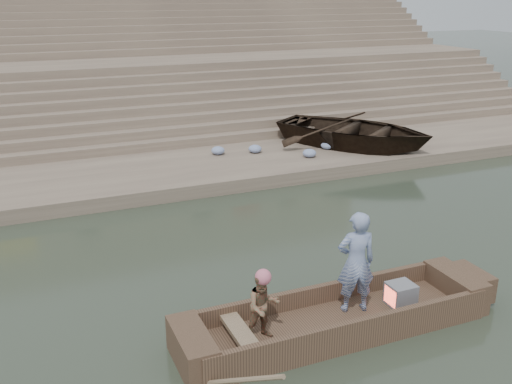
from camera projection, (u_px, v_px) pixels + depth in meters
ground at (328, 290)px, 11.28m from camera, size 120.00×120.00×0.00m
lower_landing at (201, 170)px, 18.17m from camera, size 32.00×4.00×0.40m
mid_landing at (145, 94)px, 24.29m from camera, size 32.00×3.00×2.80m
upper_landing at (113, 50)px, 29.97m from camera, size 32.00×3.00×5.20m
ghat_steps at (136, 79)px, 25.62m from camera, size 32.00×11.00×5.20m
main_rowboat at (336, 325)px, 9.91m from camera, size 5.00×1.30×0.22m
rowboat_trim at (347, 313)px, 9.92m from camera, size 6.04×2.63×1.82m
standing_man at (356, 262)px, 9.88m from camera, size 0.75×0.58×1.84m
rowing_man at (263, 306)px, 9.17m from camera, size 0.58×0.46×1.15m
television at (400, 294)px, 10.29m from camera, size 0.46×0.42×0.40m
beached_rowboat at (354, 131)px, 19.94m from camera, size 6.26×6.61×1.11m
cloth_bundles at (213, 158)px, 18.23m from camera, size 13.75×1.91×0.26m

